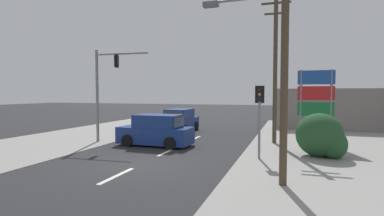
# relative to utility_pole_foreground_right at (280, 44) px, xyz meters

# --- Properties ---
(ground_plane) EXTENTS (140.00, 140.00, 0.00)m
(ground_plane) POSITION_rel_utility_pole_foreground_right_xyz_m (-6.00, 1.26, -4.87)
(ground_plane) COLOR #28282B
(lane_dash_near) EXTENTS (0.20, 2.40, 0.01)m
(lane_dash_near) POSITION_rel_utility_pole_foreground_right_xyz_m (-6.00, -0.74, -4.87)
(lane_dash_near) COLOR silver
(lane_dash_near) RESTS_ON ground
(lane_dash_mid) EXTENTS (0.20, 2.40, 0.01)m
(lane_dash_mid) POSITION_rel_utility_pole_foreground_right_xyz_m (-6.00, 4.26, -4.87)
(lane_dash_mid) COLOR silver
(lane_dash_mid) RESTS_ON ground
(lane_dash_far) EXTENTS (0.20, 2.40, 0.01)m
(lane_dash_far) POSITION_rel_utility_pole_foreground_right_xyz_m (-6.00, 9.26, -4.87)
(lane_dash_far) COLOR silver
(lane_dash_far) RESTS_ON ground
(kerb_right_verge) EXTENTS (10.00, 44.00, 0.02)m
(kerb_right_verge) POSITION_rel_utility_pole_foreground_right_xyz_m (3.00, 3.26, -4.86)
(kerb_right_verge) COLOR gray
(kerb_right_verge) RESTS_ON ground
(kerb_left_verge) EXTENTS (8.00, 40.00, 0.02)m
(kerb_left_verge) POSITION_rel_utility_pole_foreground_right_xyz_m (-14.50, 5.26, -4.86)
(kerb_left_verge) COLOR gray
(kerb_left_verge) RESTS_ON ground
(utility_pole_foreground_right) EXTENTS (3.78, 0.33, 9.03)m
(utility_pole_foreground_right) POSITION_rel_utility_pole_foreground_right_xyz_m (0.00, 0.00, 0.00)
(utility_pole_foreground_right) COLOR #4C3D2B
(utility_pole_foreground_right) RESTS_ON ground
(utility_pole_midground_right) EXTENTS (1.80, 0.26, 9.28)m
(utility_pole_midground_right) POSITION_rel_utility_pole_foreground_right_xyz_m (-0.57, 8.97, 0.01)
(utility_pole_midground_right) COLOR #4C3D2B
(utility_pole_midground_right) RESTS_ON ground
(traffic_signal_mast) EXTENTS (3.69, 0.44, 6.00)m
(traffic_signal_mast) POSITION_rel_utility_pole_foreground_right_xyz_m (-11.14, 6.04, -1.04)
(traffic_signal_mast) COLOR slate
(traffic_signal_mast) RESTS_ON ground
(pedestal_signal_right_kerb) EXTENTS (0.44, 0.29, 3.56)m
(pedestal_signal_right_kerb) POSITION_rel_utility_pole_foreground_right_xyz_m (-1.05, 4.01, -2.45)
(pedestal_signal_right_kerb) COLOR slate
(pedestal_signal_right_kerb) RESTS_ON ground
(shopping_plaza_sign) EXTENTS (2.10, 0.16, 4.60)m
(shopping_plaza_sign) POSITION_rel_utility_pole_foreground_right_xyz_m (1.82, 8.76, -1.89)
(shopping_plaza_sign) COLOR slate
(shopping_plaza_sign) RESTS_ON ground
(roadside_bush) EXTENTS (2.39, 2.05, 2.20)m
(roadside_bush) POSITION_rel_utility_pole_foreground_right_xyz_m (1.88, 5.45, -3.84)
(roadside_bush) COLOR #234C28
(roadside_bush) RESTS_ON ground
(shopfront_wall_far) EXTENTS (12.00, 1.00, 3.60)m
(shopfront_wall_far) POSITION_rel_utility_pole_foreground_right_xyz_m (5.00, 17.26, -3.07)
(shopfront_wall_far) COLOR gray
(shopfront_wall_far) RESTS_ON ground
(suv_oncoming_near) EXTENTS (4.59, 2.17, 1.90)m
(suv_oncoming_near) POSITION_rel_utility_pole_foreground_right_xyz_m (-7.41, 5.89, -3.99)
(suv_oncoming_near) COLOR navy
(suv_oncoming_near) RESTS_ON ground
(suv_receding_far) EXTENTS (2.11, 4.56, 1.90)m
(suv_receding_far) POSITION_rel_utility_pole_foreground_right_xyz_m (-8.30, 12.50, -3.99)
(suv_receding_far) COLOR navy
(suv_receding_far) RESTS_ON ground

